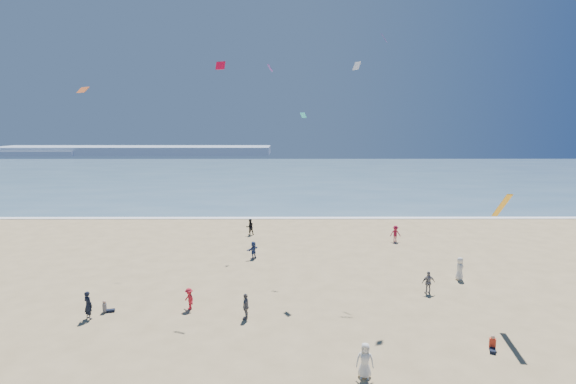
{
  "coord_description": "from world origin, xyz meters",
  "views": [
    {
      "loc": [
        1.94,
        -13.12,
        12.42
      ],
      "look_at": [
        2.0,
        8.0,
        9.19
      ],
      "focal_mm": 28.0,
      "sensor_mm": 36.0,
      "label": 1
    }
  ],
  "objects": [
    {
      "name": "ocean",
      "position": [
        0.0,
        95.0,
        0.03
      ],
      "size": [
        220.0,
        100.0,
        0.06
      ],
      "primitive_type": "cube",
      "color": "#476B84",
      "rests_on": "ground"
    },
    {
      "name": "surf_line",
      "position": [
        0.0,
        45.0,
        0.04
      ],
      "size": [
        220.0,
        1.2,
        0.08
      ],
      "primitive_type": "cube",
      "color": "white",
      "rests_on": "ground"
    },
    {
      "name": "headland_far",
      "position": [
        -60.0,
        170.0,
        1.6
      ],
      "size": [
        110.0,
        20.0,
        3.2
      ],
      "primitive_type": "cube",
      "color": "#7A8EA8",
      "rests_on": "ground"
    },
    {
      "name": "headland_near",
      "position": [
        -100.0,
        165.0,
        1.0
      ],
      "size": [
        40.0,
        14.0,
        2.0
      ],
      "primitive_type": "cube",
      "color": "#7A8EA8",
      "rests_on": "ground"
    },
    {
      "name": "standing_flyers",
      "position": [
        3.55,
        15.75,
        0.87
      ],
      "size": [
        34.39,
        40.93,
        1.95
      ],
      "color": "red",
      "rests_on": "ground"
    },
    {
      "name": "kites_aloft",
      "position": [
        8.54,
        11.98,
        13.89
      ],
      "size": [
        33.91,
        43.86,
        29.59
      ],
      "color": "red",
      "rests_on": "ground"
    }
  ]
}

